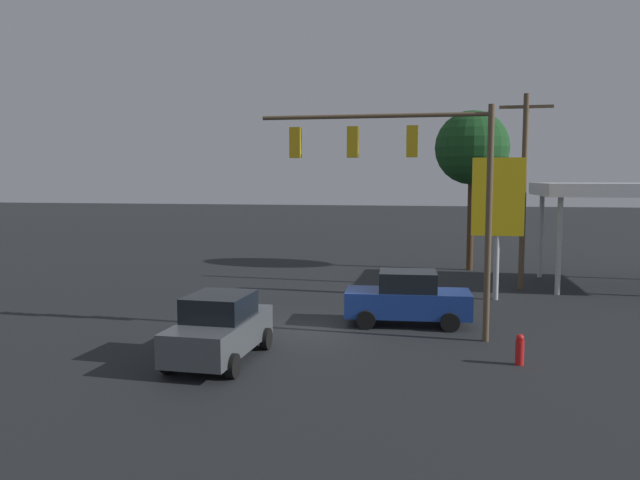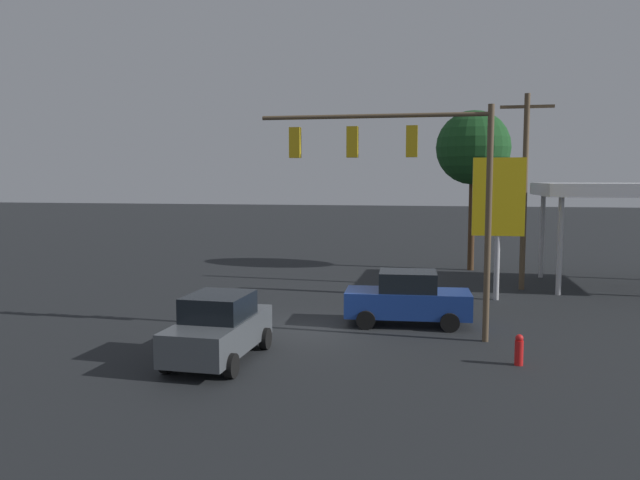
{
  "view_description": "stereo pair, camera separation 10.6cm",
  "coord_description": "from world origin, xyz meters",
  "px_view_note": "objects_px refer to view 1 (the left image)",
  "views": [
    {
      "loc": [
        -4.34,
        20.86,
        5.21
      ],
      "look_at": [
        0.0,
        -2.0,
        2.91
      ],
      "focal_mm": 35.0,
      "sensor_mm": 36.0,
      "label": 1
    },
    {
      "loc": [
        -4.45,
        20.84,
        5.21
      ],
      "look_at": [
        0.0,
        -2.0,
        2.91
      ],
      "focal_mm": 35.0,
      "sensor_mm": 36.0,
      "label": 2
    }
  ],
  "objects_px": {
    "traffic_signal_assembly": "(404,167)",
    "fire_hydrant": "(520,350)",
    "sedan_far": "(220,328)",
    "sedan_waiting": "(408,298)",
    "price_sign": "(498,202)",
    "utility_pole": "(524,187)",
    "street_tree": "(472,148)"
  },
  "relations": [
    {
      "from": "traffic_signal_assembly",
      "to": "fire_hydrant",
      "type": "relative_size",
      "value": 8.54
    },
    {
      "from": "traffic_signal_assembly",
      "to": "sedan_far",
      "type": "bearing_deg",
      "value": 36.26
    },
    {
      "from": "sedan_waiting",
      "to": "price_sign",
      "type": "bearing_deg",
      "value": -126.4
    },
    {
      "from": "fire_hydrant",
      "to": "sedan_waiting",
      "type": "bearing_deg",
      "value": -52.3
    },
    {
      "from": "price_sign",
      "to": "sedan_far",
      "type": "height_order",
      "value": "price_sign"
    },
    {
      "from": "traffic_signal_assembly",
      "to": "sedan_far",
      "type": "distance_m",
      "value": 7.72
    },
    {
      "from": "utility_pole",
      "to": "sedan_waiting",
      "type": "relative_size",
      "value": 2.02
    },
    {
      "from": "traffic_signal_assembly",
      "to": "price_sign",
      "type": "relative_size",
      "value": 1.23
    },
    {
      "from": "traffic_signal_assembly",
      "to": "price_sign",
      "type": "bearing_deg",
      "value": -116.57
    },
    {
      "from": "sedan_waiting",
      "to": "sedan_far",
      "type": "distance_m",
      "value": 7.46
    },
    {
      "from": "utility_pole",
      "to": "street_tree",
      "type": "xyz_separation_m",
      "value": [
        2.08,
        -5.97,
        2.07
      ]
    },
    {
      "from": "sedan_waiting",
      "to": "street_tree",
      "type": "bearing_deg",
      "value": -104.53
    },
    {
      "from": "utility_pole",
      "to": "sedan_far",
      "type": "xyz_separation_m",
      "value": [
        9.98,
        13.7,
        -3.88
      ]
    },
    {
      "from": "sedan_waiting",
      "to": "fire_hydrant",
      "type": "height_order",
      "value": "sedan_waiting"
    },
    {
      "from": "sedan_waiting",
      "to": "traffic_signal_assembly",
      "type": "bearing_deg",
      "value": 83.78
    },
    {
      "from": "sedan_waiting",
      "to": "street_tree",
      "type": "height_order",
      "value": "street_tree"
    },
    {
      "from": "traffic_signal_assembly",
      "to": "street_tree",
      "type": "bearing_deg",
      "value": -100.32
    },
    {
      "from": "price_sign",
      "to": "sedan_waiting",
      "type": "relative_size",
      "value": 1.36
    },
    {
      "from": "utility_pole",
      "to": "fire_hydrant",
      "type": "xyz_separation_m",
      "value": [
        1.57,
        12.53,
        -4.39
      ]
    },
    {
      "from": "traffic_signal_assembly",
      "to": "street_tree",
      "type": "relative_size",
      "value": 0.83
    },
    {
      "from": "sedan_waiting",
      "to": "street_tree",
      "type": "distance_m",
      "value": 15.65
    },
    {
      "from": "price_sign",
      "to": "sedan_waiting",
      "type": "distance_m",
      "value": 7.2
    },
    {
      "from": "street_tree",
      "to": "fire_hydrant",
      "type": "bearing_deg",
      "value": 91.58
    },
    {
      "from": "traffic_signal_assembly",
      "to": "fire_hydrant",
      "type": "bearing_deg",
      "value": 144.0
    },
    {
      "from": "sedan_far",
      "to": "fire_hydrant",
      "type": "relative_size",
      "value": 5.07
    },
    {
      "from": "sedan_far",
      "to": "street_tree",
      "type": "relative_size",
      "value": 0.49
    },
    {
      "from": "traffic_signal_assembly",
      "to": "sedan_waiting",
      "type": "bearing_deg",
      "value": -92.93
    },
    {
      "from": "traffic_signal_assembly",
      "to": "sedan_waiting",
      "type": "height_order",
      "value": "traffic_signal_assembly"
    },
    {
      "from": "utility_pole",
      "to": "sedan_far",
      "type": "height_order",
      "value": "utility_pole"
    },
    {
      "from": "traffic_signal_assembly",
      "to": "sedan_waiting",
      "type": "relative_size",
      "value": 1.67
    },
    {
      "from": "sedan_waiting",
      "to": "fire_hydrant",
      "type": "distance_m",
      "value": 5.47
    },
    {
      "from": "street_tree",
      "to": "price_sign",
      "type": "bearing_deg",
      "value": 94.43
    }
  ]
}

